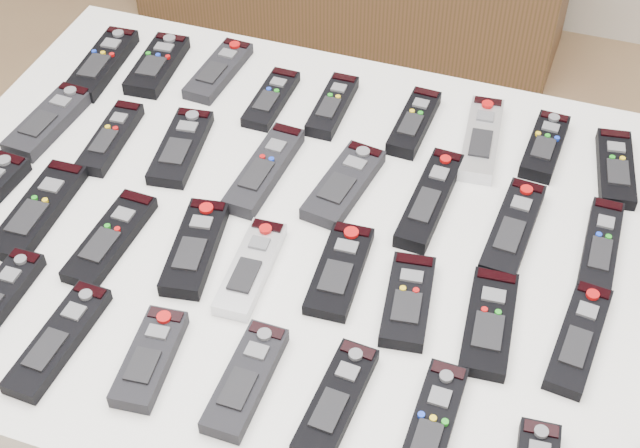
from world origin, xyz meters
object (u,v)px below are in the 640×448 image
(remote_25, at_px, (408,301))
(remote_27, at_px, (579,338))
(remote_7, at_px, (545,146))
(remote_23, at_px, (251,268))
(remote_4, at_px, (333,106))
(remote_34, at_px, (336,400))
(remote_6, at_px, (481,139))
(remote_20, at_px, (38,210))
(remote_33, at_px, (246,379))
(remote_35, at_px, (430,432))
(remote_13, at_px, (265,169))
(remote_31, at_px, (59,340))
(remote_12, at_px, (181,147))
(remote_16, at_px, (513,229))
(remote_1, at_px, (157,65))
(remote_32, at_px, (150,358))
(remote_21, at_px, (111,238))
(remote_14, at_px, (344,184))
(remote_15, at_px, (430,199))
(remote_22, at_px, (195,248))
(remote_0, at_px, (102,63))
(remote_11, at_px, (111,138))
(remote_26, at_px, (489,322))
(remote_2, at_px, (219,71))
(remote_3, at_px, (271,99))
(remote_17, at_px, (601,247))
(table, at_px, (320,260))
(remote_5, at_px, (414,122))
(remote_10, at_px, (49,121))
(remote_8, at_px, (616,168))
(remote_24, at_px, (340,270))

(remote_25, relative_size, remote_27, 0.85)
(remote_7, bearing_deg, remote_23, -128.10)
(remote_4, bearing_deg, remote_27, -38.51)
(remote_4, xyz_separation_m, remote_34, (0.19, -0.55, 0.00))
(remote_6, height_order, remote_20, remote_6)
(remote_33, bearing_deg, remote_35, 1.06)
(remote_13, bearing_deg, remote_31, -105.44)
(remote_12, bearing_deg, remote_35, -44.75)
(remote_35, bearing_deg, remote_16, 85.82)
(remote_4, height_order, remote_23, remote_4)
(remote_1, height_order, remote_27, remote_1)
(remote_32, bearing_deg, remote_6, 55.26)
(remote_16, height_order, remote_21, remote_16)
(remote_12, xyz_separation_m, remote_35, (0.50, -0.38, 0.00))
(remote_14, relative_size, remote_15, 0.85)
(remote_35, bearing_deg, remote_1, 139.25)
(remote_6, height_order, remote_22, same)
(remote_0, distance_m, remote_7, 0.78)
(remote_11, relative_size, remote_26, 0.97)
(remote_2, xyz_separation_m, remote_25, (0.45, -0.40, 0.00))
(remote_22, xyz_separation_m, remote_32, (0.03, -0.19, -0.00))
(remote_3, relative_size, remote_17, 0.85)
(remote_3, distance_m, remote_13, 0.18)
(remote_14, distance_m, remote_23, 0.22)
(remote_14, xyz_separation_m, remote_35, (0.23, -0.38, 0.00))
(remote_2, xyz_separation_m, remote_12, (0.03, -0.21, 0.00))
(remote_0, xyz_separation_m, remote_11, (0.11, -0.18, -0.00))
(remote_15, xyz_separation_m, remote_33, (-0.14, -0.39, -0.00))
(table, xyz_separation_m, remote_16, (0.27, 0.09, 0.07))
(remote_17, relative_size, remote_31, 0.99)
(remote_6, distance_m, remote_12, 0.48)
(remote_11, height_order, remote_21, remote_11)
(remote_4, distance_m, remote_14, 0.19)
(table, xyz_separation_m, remote_11, (-0.39, 0.08, 0.07))
(remote_31, bearing_deg, remote_5, 63.34)
(remote_2, xyz_separation_m, remote_20, (-0.11, -0.41, 0.00))
(remote_20, distance_m, remote_32, 0.34)
(remote_34, bearing_deg, remote_11, 148.55)
(remote_0, xyz_separation_m, remote_4, (0.42, 0.02, -0.00))
(remote_7, height_order, remote_33, same)
(remote_14, bearing_deg, remote_5, 78.69)
(remote_0, xyz_separation_m, remote_23, (0.43, -0.37, -0.00))
(remote_3, height_order, remote_17, remote_17)
(remote_12, xyz_separation_m, remote_21, (-0.01, -0.22, 0.00))
(remote_10, distance_m, remote_35, 0.82)
(remote_27, distance_m, remote_35, 0.25)
(remote_21, bearing_deg, remote_11, 120.43)
(remote_6, height_order, remote_27, remote_6)
(remote_8, relative_size, remote_24, 1.00)
(remote_5, relative_size, remote_16, 0.84)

